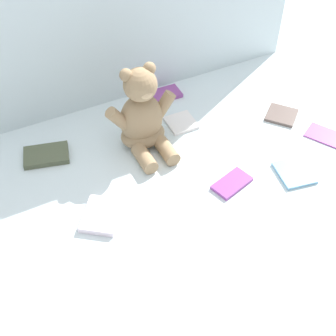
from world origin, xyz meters
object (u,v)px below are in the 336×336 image
Objects in this scene: book_case_1 at (181,123)px; book_case_3 at (327,136)px; book_case_0 at (232,183)px; book_case_4 at (294,173)px; book_case_6 at (162,95)px; book_case_5 at (102,215)px; book_case_7 at (282,115)px; book_case_2 at (46,155)px; teddy_bear at (143,117)px.

book_case_1 is 0.48m from book_case_3.
book_case_0 reaches higher than book_case_4.
book_case_6 is at bearing -78.09° from book_case_3.
book_case_0 and book_case_1 have the same top height.
book_case_5 is (-0.78, 0.02, 0.00)m from book_case_3.
book_case_3 is at bearing 57.22° from book_case_1.
book_case_0 and book_case_7 have the same top height.
book_case_7 is at bearing -129.93° from book_case_6.
book_case_2 is 0.31m from book_case_5.
book_case_5 is at bearing -54.81° from book_case_1.
teddy_bear is 2.04× the size of book_case_6.
book_case_7 is at bearing 104.66° from book_case_0.
book_case_1 is 0.46m from book_case_2.
book_case_2 is at bearing -21.82° from book_case_4.
book_case_3 is 1.05× the size of book_case_5.
book_case_7 is (0.48, -0.09, -0.10)m from teddy_bear.
teddy_bear is 2.17× the size of book_case_3.
book_case_3 and book_case_7 have the same top height.
book_case_3 is at bearing -145.76° from book_case_4.
book_case_2 is 0.80m from book_case_7.
book_case_3 is 1.16× the size of book_case_4.
book_case_0 is 0.38m from book_case_7.
book_case_1 is at bearing -81.69° from book_case_2.
book_case_4 is at bearing -158.53° from book_case_6.
book_case_4 is at bearing -154.34° from book_case_5.
book_case_5 reaches higher than book_case_3.
book_case_3 is (0.85, -0.32, -0.00)m from book_case_2.
book_case_4 is (0.65, -0.41, -0.00)m from book_case_2.
book_case_6 is (0.39, 0.42, -0.00)m from book_case_5.
book_case_0 is at bearing 81.04° from book_case_7.
book_case_4 is (0.20, -0.36, -0.00)m from book_case_1.
book_case_7 is (0.32, -0.29, -0.00)m from book_case_6.
book_case_0 is 1.25× the size of book_case_1.
book_case_0 is 0.39m from book_case_5.
book_case_1 is (0.15, 0.03, -0.10)m from teddy_bear.
book_case_5 reaches higher than book_case_0.
book_case_0 is 0.48m from book_case_6.
book_case_4 is at bearing 59.75° from book_case_0.
book_case_6 is at bearing 163.36° from book_case_0.
book_case_2 reaches higher than book_case_7.
teddy_bear is 0.50m from book_case_7.
book_case_6 is (-0.19, 0.53, 0.00)m from book_case_4.
book_case_3 is at bearing -136.64° from book_case_6.
book_case_5 is at bearing -135.93° from teddy_bear.
book_case_3 and book_case_4 have the same top height.
book_case_6 is at bearing 178.71° from book_case_1.
teddy_bear is 2.94× the size of book_case_1.
book_case_2 reaches higher than book_case_3.
book_case_1 is at bearing -64.02° from book_case_3.
book_case_2 is 1.00× the size of book_case_6.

